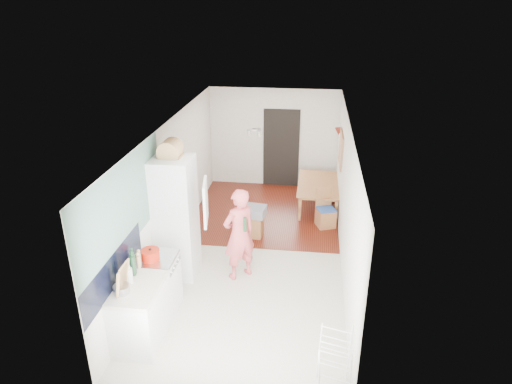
% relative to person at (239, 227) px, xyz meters
% --- Properties ---
extents(room_shell, '(3.20, 7.00, 2.50)m').
position_rel_person_xyz_m(room_shell, '(0.18, 0.76, 0.27)').
color(room_shell, white).
rests_on(room_shell, ground).
extents(floor, '(3.20, 7.00, 0.01)m').
position_rel_person_xyz_m(floor, '(0.18, 0.76, -0.98)').
color(floor, beige).
rests_on(floor, ground).
extents(wood_floor_overlay, '(3.20, 3.30, 0.01)m').
position_rel_person_xyz_m(wood_floor_overlay, '(0.18, 2.61, -0.97)').
color(wood_floor_overlay, maroon).
rests_on(wood_floor_overlay, room_shell).
extents(sage_wall_panel, '(0.02, 3.00, 1.30)m').
position_rel_person_xyz_m(sage_wall_panel, '(-1.41, -1.24, 0.87)').
color(sage_wall_panel, slate).
rests_on(sage_wall_panel, room_shell).
extents(tile_splashback, '(0.02, 1.90, 0.50)m').
position_rel_person_xyz_m(tile_splashback, '(-1.40, -1.79, 0.17)').
color(tile_splashback, black).
rests_on(tile_splashback, room_shell).
extents(doorway_recess, '(0.90, 0.04, 2.00)m').
position_rel_person_xyz_m(doorway_recess, '(0.38, 4.24, 0.02)').
color(doorway_recess, black).
rests_on(doorway_recess, room_shell).
extents(base_cabinet, '(0.60, 0.90, 0.86)m').
position_rel_person_xyz_m(base_cabinet, '(-1.12, -1.79, -0.55)').
color(base_cabinet, silver).
rests_on(base_cabinet, room_shell).
extents(worktop, '(0.62, 0.92, 0.06)m').
position_rel_person_xyz_m(worktop, '(-1.12, -1.79, -0.09)').
color(worktop, beige).
rests_on(worktop, room_shell).
extents(range_cooker, '(0.60, 0.60, 0.88)m').
position_rel_person_xyz_m(range_cooker, '(-1.12, -1.04, -0.54)').
color(range_cooker, silver).
rests_on(range_cooker, room_shell).
extents(cooker_top, '(0.60, 0.60, 0.04)m').
position_rel_person_xyz_m(cooker_top, '(-1.12, -1.04, -0.08)').
color(cooker_top, '#B2B2B4').
rests_on(cooker_top, room_shell).
extents(fridge_housing, '(0.66, 0.66, 2.15)m').
position_rel_person_xyz_m(fridge_housing, '(-1.09, -0.02, 0.10)').
color(fridge_housing, silver).
rests_on(fridge_housing, room_shell).
extents(fridge_door, '(0.14, 0.56, 0.70)m').
position_rel_person_xyz_m(fridge_door, '(-0.48, -0.32, 0.57)').
color(fridge_door, silver).
rests_on(fridge_door, room_shell).
extents(fridge_interior, '(0.02, 0.52, 0.66)m').
position_rel_person_xyz_m(fridge_interior, '(-0.78, -0.02, 0.57)').
color(fridge_interior, white).
rests_on(fridge_interior, room_shell).
extents(pinboard, '(0.03, 0.90, 0.70)m').
position_rel_person_xyz_m(pinboard, '(1.76, 2.66, 0.57)').
color(pinboard, tan).
rests_on(pinboard, room_shell).
extents(pinboard_frame, '(0.00, 0.94, 0.74)m').
position_rel_person_xyz_m(pinboard_frame, '(1.75, 2.66, 0.57)').
color(pinboard_frame, '#A67439').
rests_on(pinboard_frame, room_shell).
extents(wall_sconce, '(0.18, 0.18, 0.16)m').
position_rel_person_xyz_m(wall_sconce, '(1.72, 3.31, 0.77)').
color(wall_sconce, maroon).
rests_on(wall_sconce, room_shell).
extents(person, '(0.85, 0.82, 1.96)m').
position_rel_person_xyz_m(person, '(0.00, 0.00, 0.00)').
color(person, '#D55356').
rests_on(person, floor).
extents(dining_table, '(0.82, 1.45, 0.51)m').
position_rel_person_xyz_m(dining_table, '(1.38, 3.02, -0.72)').
color(dining_table, '#A67439').
rests_on(dining_table, floor).
extents(dining_chair, '(0.46, 0.46, 0.85)m').
position_rel_person_xyz_m(dining_chair, '(1.51, 2.07, -0.55)').
color(dining_chair, '#A67439').
rests_on(dining_chair, floor).
extents(stool, '(0.39, 0.39, 0.46)m').
position_rel_person_xyz_m(stool, '(0.06, 1.47, -0.75)').
color(stool, '#A67439').
rests_on(stool, floor).
extents(grey_drape, '(0.46, 0.46, 0.18)m').
position_rel_person_xyz_m(grey_drape, '(0.08, 1.47, -0.42)').
color(grey_drape, gray).
rests_on(grey_drape, stool).
extents(drying_rack, '(0.47, 0.45, 0.77)m').
position_rel_person_xyz_m(drying_rack, '(1.56, -2.27, -0.59)').
color(drying_rack, silver).
rests_on(drying_rack, floor).
extents(bread_bin, '(0.46, 0.44, 0.20)m').
position_rel_person_xyz_m(bread_bin, '(-1.12, 0.07, 1.27)').
color(bread_bin, tan).
rests_on(bread_bin, fridge_housing).
extents(red_casserole, '(0.32, 0.32, 0.16)m').
position_rel_person_xyz_m(red_casserole, '(-1.16, -1.10, 0.02)').
color(red_casserole, red).
rests_on(red_casserole, cooker_top).
extents(steel_pan, '(0.27, 0.27, 0.11)m').
position_rel_person_xyz_m(steel_pan, '(-1.26, -1.95, -0.00)').
color(steel_pan, '#B2B2B4').
rests_on(steel_pan, worktop).
extents(held_bottle, '(0.06, 0.06, 0.26)m').
position_rel_person_xyz_m(held_bottle, '(0.12, -0.15, 0.13)').
color(held_bottle, '#1A3B22').
rests_on(held_bottle, person).
extents(bottle_a, '(0.09, 0.09, 0.32)m').
position_rel_person_xyz_m(bottle_a, '(-1.27, -1.49, 0.10)').
color(bottle_a, '#1A3B22').
rests_on(bottle_a, worktop).
extents(bottle_b, '(0.08, 0.08, 0.31)m').
position_rel_person_xyz_m(bottle_b, '(-1.26, -1.53, 0.09)').
color(bottle_b, '#1A3B22').
rests_on(bottle_b, worktop).
extents(bottle_c, '(0.11, 0.11, 0.22)m').
position_rel_person_xyz_m(bottle_c, '(-1.24, -1.71, 0.05)').
color(bottle_c, beige).
rests_on(bottle_c, worktop).
extents(pepper_mill_front, '(0.06, 0.06, 0.20)m').
position_rel_person_xyz_m(pepper_mill_front, '(-1.25, -1.34, 0.04)').
color(pepper_mill_front, tan).
rests_on(pepper_mill_front, worktop).
extents(pepper_mill_back, '(0.06, 0.06, 0.20)m').
position_rel_person_xyz_m(pepper_mill_back, '(-1.27, -1.26, 0.04)').
color(pepper_mill_back, tan).
rests_on(pepper_mill_back, worktop).
extents(chopping_boards, '(0.12, 0.30, 0.40)m').
position_rel_person_xyz_m(chopping_boards, '(-1.24, -1.91, 0.14)').
color(chopping_boards, tan).
rests_on(chopping_boards, worktop).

